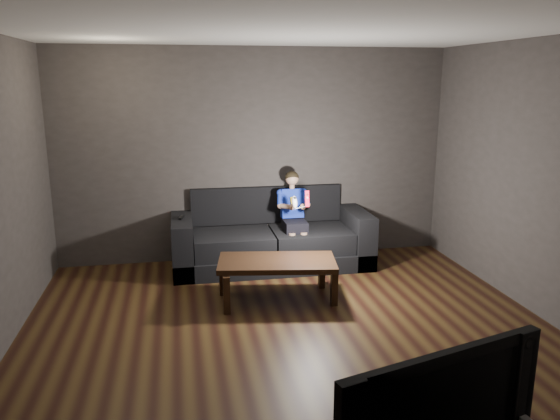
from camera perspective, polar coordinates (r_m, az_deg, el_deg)
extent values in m
plane|color=black|center=(5.04, 1.63, -13.65)|extent=(5.00, 5.00, 0.00)
cube|color=#342F2D|center=(7.01, -2.66, 5.71)|extent=(5.00, 0.04, 2.70)
cube|color=#342F2D|center=(2.32, 15.38, -11.23)|extent=(5.00, 0.04, 2.70)
cube|color=silver|center=(4.50, 1.87, 18.61)|extent=(5.00, 5.00, 0.02)
cube|color=black|center=(6.96, -0.94, -4.87)|extent=(2.45, 1.06, 0.21)
cube|color=black|center=(6.72, -4.92, -3.50)|extent=(0.96, 0.75, 0.26)
cube|color=black|center=(6.88, 3.24, -3.06)|extent=(0.96, 0.75, 0.26)
cube|color=black|center=(7.18, -1.51, 0.70)|extent=(1.96, 0.25, 0.48)
cube|color=black|center=(6.80, -10.17, -3.51)|extent=(0.25, 1.06, 0.67)
cube|color=black|center=(7.15, 7.80, -2.57)|extent=(0.25, 1.06, 0.67)
cube|color=black|center=(6.76, 1.56, -1.65)|extent=(0.27, 0.35, 0.13)
cube|color=#1A4CA1|center=(6.88, 1.25, 0.73)|extent=(0.27, 0.20, 0.38)
cube|color=yellow|center=(6.79, 1.39, 1.03)|extent=(0.08, 0.08, 0.09)
cube|color=red|center=(6.79, 1.39, 1.03)|extent=(0.05, 0.05, 0.06)
cylinder|color=tan|center=(6.83, 1.26, 2.44)|extent=(0.06, 0.06, 0.05)
sphere|color=tan|center=(6.81, 1.26, 3.31)|extent=(0.16, 0.16, 0.16)
ellipsoid|color=black|center=(6.82, 1.25, 3.47)|extent=(0.17, 0.17, 0.15)
cylinder|color=#1A4CA1|center=(6.77, -0.04, 1.12)|extent=(0.07, 0.21, 0.17)
cylinder|color=#1A4CA1|center=(6.84, 2.74, 1.23)|extent=(0.07, 0.21, 0.17)
cylinder|color=tan|center=(6.65, 0.61, 0.53)|extent=(0.13, 0.22, 0.09)
cylinder|color=tan|center=(6.70, 2.68, 0.62)|extent=(0.13, 0.22, 0.09)
sphere|color=tan|center=(6.58, 1.19, 0.30)|extent=(0.08, 0.08, 0.08)
sphere|color=tan|center=(6.61, 2.43, 0.36)|extent=(0.08, 0.08, 0.08)
cylinder|color=tan|center=(6.63, 1.26, -3.76)|extent=(0.08, 0.08, 0.31)
cylinder|color=tan|center=(6.66, 2.49, -3.69)|extent=(0.08, 0.08, 0.31)
cube|color=red|center=(6.39, 2.84, 1.19)|extent=(0.05, 0.07, 0.19)
cube|color=#6B0304|center=(6.36, 2.89, 1.62)|extent=(0.03, 0.01, 0.03)
cylinder|color=silver|center=(6.38, 2.88, 1.04)|extent=(0.02, 0.01, 0.02)
ellipsoid|color=silver|center=(6.37, 1.55, 0.83)|extent=(0.08, 0.11, 0.16)
cylinder|color=black|center=(6.33, 1.62, 1.27)|extent=(0.03, 0.01, 0.03)
cube|color=black|center=(6.65, -10.28, -0.79)|extent=(0.06, 0.15, 0.03)
cube|color=black|center=(6.69, -10.29, -0.56)|extent=(0.02, 0.02, 0.00)
cube|color=black|center=(5.77, -0.32, -5.53)|extent=(1.31, 0.80, 0.06)
cube|color=black|center=(5.54, -5.60, -8.86)|extent=(0.07, 0.07, 0.39)
cube|color=black|center=(5.74, 5.68, -8.07)|extent=(0.07, 0.07, 0.39)
cube|color=black|center=(6.01, -6.04, -7.06)|extent=(0.07, 0.07, 0.39)
cube|color=black|center=(6.19, 4.38, -6.41)|extent=(0.07, 0.07, 0.39)
imported|color=black|center=(2.80, 14.87, -19.09)|extent=(1.13, 0.46, 0.65)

